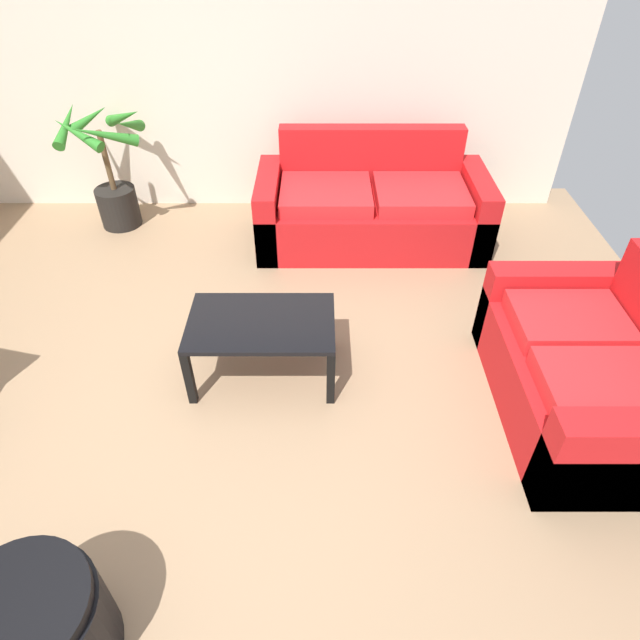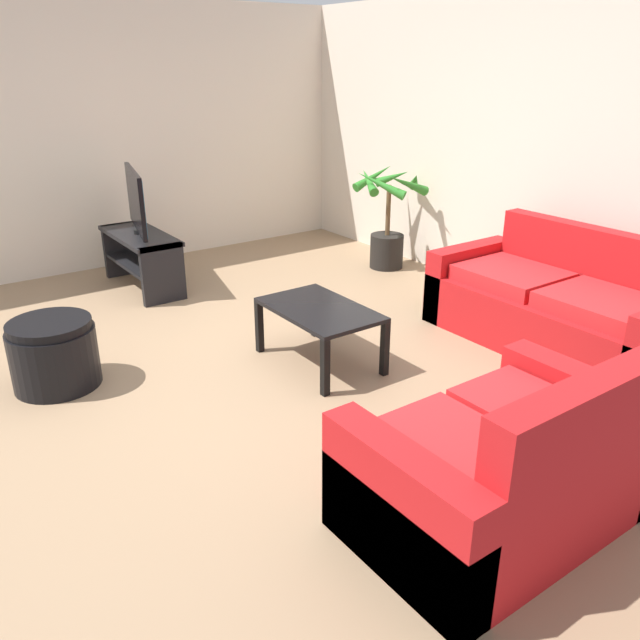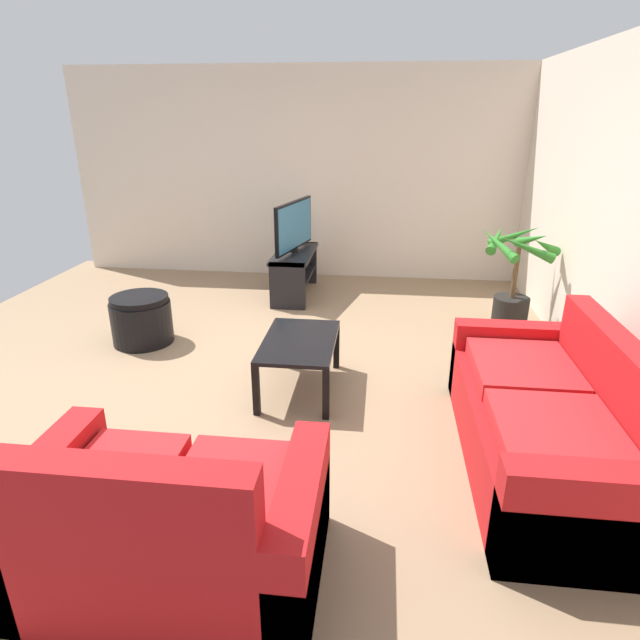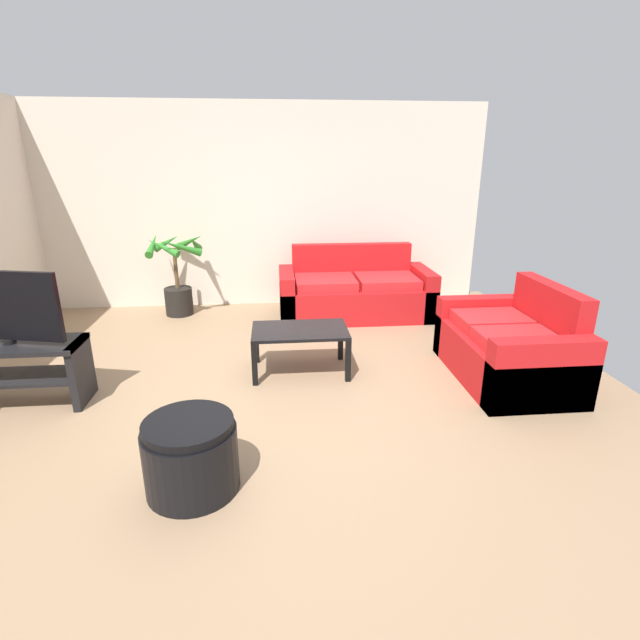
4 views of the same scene
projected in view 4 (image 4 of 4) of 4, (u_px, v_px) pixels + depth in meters
name	position (u px, v px, depth m)	size (l,w,h in m)	color
ground_plane	(265.00, 401.00, 4.10)	(6.60, 6.60, 0.00)	#937556
wall_back	(265.00, 208.00, 6.50)	(6.00, 0.06, 2.70)	beige
couch_main	(355.00, 293.00, 6.26)	(1.97, 0.90, 0.90)	red
couch_loveseat	(509.00, 348.00, 4.46)	(0.90, 1.42, 0.90)	red
tv_stand	(15.00, 365.00, 3.94)	(1.10, 0.45, 0.55)	black
tv	(2.00, 306.00, 3.78)	(0.99, 0.28, 0.61)	black
coffee_table	(300.00, 335.00, 4.56)	(0.91, 0.57, 0.44)	black
potted_palm	(178.00, 280.00, 6.24)	(0.72, 0.81, 1.09)	black
ottoman	(191.00, 455.00, 2.95)	(0.58, 0.58, 0.48)	black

